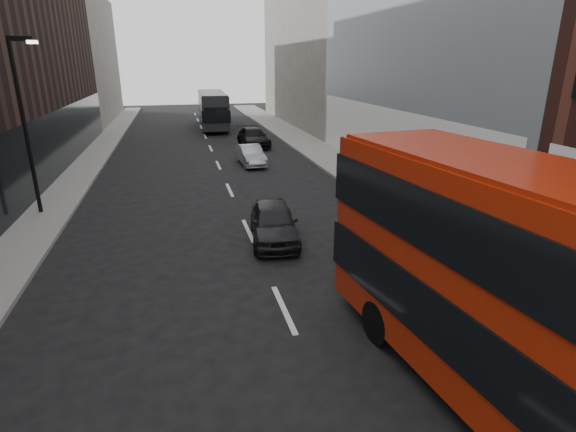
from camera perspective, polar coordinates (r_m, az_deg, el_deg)
sidewalk_right at (r=29.57m, az=6.06°, el=6.92°), size 3.00×80.00×0.15m
sidewalk_left at (r=28.43m, az=-24.95°, el=4.74°), size 2.00×80.00×0.15m
building_victorian at (r=48.31m, az=2.99°, el=23.08°), size 6.50×24.00×21.00m
building_left_mid at (r=33.45m, az=-31.29°, el=17.77°), size 5.00×24.00×14.00m
building_left_far at (r=54.94m, az=-24.63°, el=17.69°), size 5.00×20.00×13.00m
street_lamp at (r=21.10m, az=-30.41°, el=10.93°), size 1.06×0.22×7.00m
red_bus at (r=8.31m, az=32.63°, el=-10.46°), size 3.90×11.59×4.60m
grey_bus at (r=45.62m, az=-9.53°, el=13.25°), size 2.79×10.68×3.43m
car_a at (r=16.36m, az=-1.85°, el=-0.74°), size 2.14×4.25×1.39m
car_b at (r=28.72m, az=-4.76°, el=7.70°), size 1.53×3.82×1.24m
car_c at (r=35.22m, az=-4.42°, el=9.92°), size 2.20×4.84×1.37m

